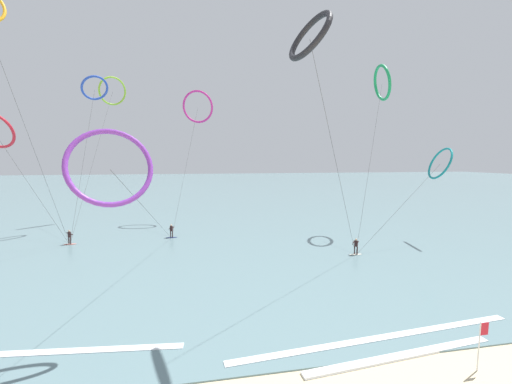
{
  "coord_description": "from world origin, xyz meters",
  "views": [
    {
      "loc": [
        -5.16,
        -6.41,
        9.94
      ],
      "look_at": [
        0.0,
        21.81,
        6.92
      ],
      "focal_mm": 22.01,
      "sensor_mm": 36.0,
      "label": 1
    }
  ],
  "objects": [
    {
      "name": "sea_water",
      "position": [
        0.0,
        106.81,
        0.04
      ],
      "size": [
        400.0,
        200.0,
        0.08
      ],
      "primitive_type": "cube",
      "color": "slate",
      "rests_on": "ground"
    },
    {
      "name": "surfer_coral",
      "position": [
        -20.02,
        32.43,
        0.82
      ],
      "size": [
        1.4,
        0.71,
        1.7
      ],
      "rotation": [
        0.0,
        0.0,
        5.7
      ],
      "color": "#EA7260",
      "rests_on": "ground"
    },
    {
      "name": "surfer_navy",
      "position": [
        -8.67,
        33.53,
        0.82
      ],
      "size": [
        1.4,
        0.71,
        1.7
      ],
      "rotation": [
        0.0,
        0.0,
        2.55
      ],
      "color": "navy",
      "rests_on": "ground"
    },
    {
      "name": "surfer_ivory",
      "position": [
        10.69,
        22.83,
        0.82
      ],
      "size": [
        1.4,
        0.73,
        1.7
      ],
      "rotation": [
        0.0,
        0.0,
        2.31
      ],
      "color": "silver",
      "rests_on": "ground"
    },
    {
      "name": "kite_teal",
      "position": [
        23.18,
        26.55,
        9.4
      ],
      "size": [
        13.78,
        5.91,
        11.34
      ],
      "rotation": [
        0.0,
        0.0,
        4.52
      ],
      "color": "teal",
      "rests_on": "ground"
    },
    {
      "name": "kite_charcoal",
      "position": [
        1.37,
        11.81,
        17.03
      ],
      "size": [
        10.79,
        12.92,
        18.58
      ],
      "rotation": [
        0.0,
        0.0,
        5.01
      ],
      "color": "black",
      "rests_on": "ground"
    },
    {
      "name": "kite_cobalt",
      "position": [
        -18.94,
        40.92,
        19.58
      ],
      "size": [
        4.15,
        10.44,
        21.18
      ],
      "rotation": [
        0.0,
        0.0,
        3.75
      ],
      "color": "#2647B7",
      "rests_on": "ground"
    },
    {
      "name": "kite_violet",
      "position": [
        -9.61,
        10.74,
        9.52
      ],
      "size": [
        4.59,
        24.34,
        11.57
      ],
      "rotation": [
        0.0,
        0.0,
        0.32
      ],
      "color": "purple",
      "rests_on": "ground"
    },
    {
      "name": "kite_magenta",
      "position": [
        -5.12,
        44.87,
        18.11
      ],
      "size": [
        6.18,
        12.96,
        20.63
      ],
      "rotation": [
        0.0,
        0.0,
        2.76
      ],
      "color": "#CC288E",
      "rests_on": "ground"
    },
    {
      "name": "kite_lime",
      "position": [
        -18.37,
        47.88,
        20.64
      ],
      "size": [
        4.23,
        17.39,
        22.86
      ],
      "rotation": [
        0.0,
        0.0,
        3.83
      ],
      "color": "#8CC62D",
      "rests_on": "ground"
    },
    {
      "name": "kite_emerald",
      "position": [
        19.13,
        32.92,
        20.04
      ],
      "size": [
        9.51,
        12.58,
        22.42
      ],
      "rotation": [
        0.0,
        0.0,
        1.41
      ],
      "color": "#199351",
      "rests_on": "ground"
    },
    {
      "name": "beach_flag",
      "position": [
        7.67,
        5.29,
        1.62
      ],
      "size": [
        0.47,
        0.06,
        2.42
      ],
      "color": "silver",
      "rests_on": "ground"
    },
    {
      "name": "wave_crest_near",
      "position": [
        4.74,
        6.87,
        0.06
      ],
      "size": [
        10.84,
        1.51,
        0.12
      ],
      "primitive_type": "cube",
      "rotation": [
        0.0,
        0.0,
        0.09
      ],
      "color": "white",
      "rests_on": "ground"
    },
    {
      "name": "wave_crest_mid",
      "position": [
        4.57,
        8.47,
        0.06
      ],
      "size": [
        17.45,
        1.92,
        0.12
      ],
      "primitive_type": "cube",
      "rotation": [
        0.0,
        0.0,
        0.08
      ],
      "color": "white",
      "rests_on": "ground"
    },
    {
      "name": "wave_crest_far",
      "position": [
        -14.42,
        10.5,
        0.06
      ],
      "size": [
        16.62,
        2.16,
        0.12
      ],
      "primitive_type": "cube",
      "rotation": [
        0.0,
        0.0,
        -0.1
      ],
      "color": "white",
      "rests_on": "ground"
    }
  ]
}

